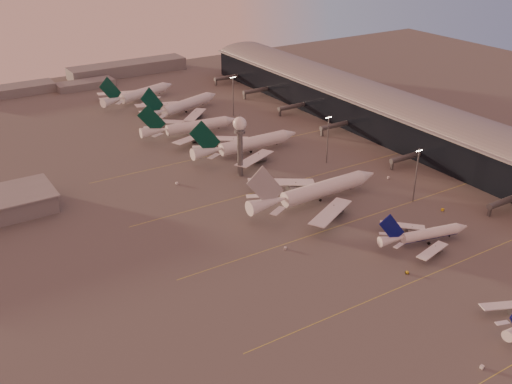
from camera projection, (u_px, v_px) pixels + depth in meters
ground at (415, 305)px, 196.10m from camera, size 700.00×700.00×0.00m
taxiway_markings at (369, 215)px, 253.16m from camera, size 180.00×185.25×0.02m
terminal at (411, 123)px, 327.23m from camera, size 57.00×362.00×23.04m
radar_tower at (240, 135)px, 280.74m from camera, size 6.40×6.40×31.10m
mast_b at (416, 173)px, 258.45m from camera, size 3.60×0.56×25.00m
mast_c at (328, 137)px, 297.91m from camera, size 3.60×0.56×25.00m
mast_d at (233, 94)px, 365.46m from camera, size 3.60×0.56×25.00m
distant_horizon at (95, 75)px, 443.17m from camera, size 165.00×37.50×9.00m
narrowbody_mid at (424, 236)px, 230.37m from camera, size 39.74×31.38×15.73m
widebody_white at (315, 194)px, 261.30m from camera, size 69.17×55.42×24.33m
greentail_a at (247, 147)px, 312.65m from camera, size 63.99×51.73×23.26m
greentail_b at (191, 129)px, 338.31m from camera, size 58.48×47.03×21.25m
greentail_c at (182, 108)px, 372.03m from camera, size 61.09×48.49×23.13m
greentail_d at (139, 96)px, 395.78m from camera, size 58.26×46.25×22.05m
gsv_truck_a at (483, 365)px, 169.10m from camera, size 5.67×2.61×2.21m
gsv_tug_mid at (407, 273)px, 212.57m from camera, size 3.48×3.14×0.85m
gsv_truck_b at (443, 208)px, 256.05m from camera, size 5.67×2.98×2.18m
gsv_truck_c at (286, 247)px, 227.60m from camera, size 5.02×4.72×2.05m
gsv_catering_b at (389, 175)px, 285.28m from camera, size 5.55×3.85×4.17m
gsv_tug_far at (298, 186)px, 277.79m from camera, size 2.92×4.09×1.06m
gsv_truck_d at (176, 182)px, 280.17m from camera, size 2.40×5.90×2.35m
gsv_tug_hangar at (276, 140)px, 331.55m from camera, size 3.86×2.58×1.04m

